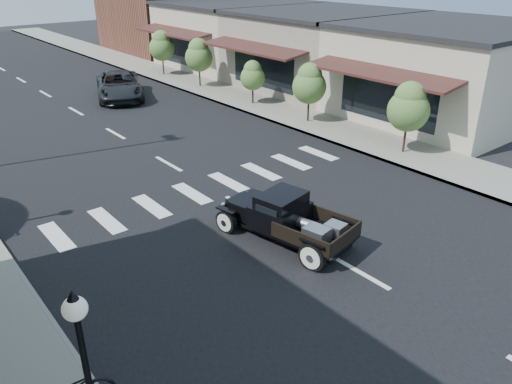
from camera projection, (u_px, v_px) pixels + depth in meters
ground at (284, 230)px, 15.39m from camera, size 120.00×120.00×0.00m
road at (90, 120)px, 25.91m from camera, size 14.00×80.00×0.02m
road_markings at (135, 145)px, 22.41m from camera, size 12.00×60.00×0.06m
sidewalk_right at (223, 93)px, 30.75m from camera, size 3.00×80.00×0.15m
storefront_near at (448, 72)px, 25.83m from camera, size 10.00×9.00×4.50m
storefront_mid at (322, 50)px, 32.14m from camera, size 10.00×9.00×4.50m
storefront_far at (238, 35)px, 38.46m from camera, size 10.00×9.00×4.50m
far_building_right at (175, 9)px, 45.24m from camera, size 11.00×10.00×7.00m
lamp_post_a at (89, 383)px, 7.45m from camera, size 0.36×0.36×3.36m
small_tree_a at (407, 119)px, 20.61m from camera, size 1.73×1.73×2.88m
small_tree_b at (309, 93)px, 24.67m from camera, size 1.67×1.67×2.79m
small_tree_c at (253, 83)px, 27.89m from camera, size 1.38×1.38×2.30m
small_tree_d at (199, 63)px, 31.58m from camera, size 1.73×1.73×2.88m
small_tree_e at (162, 53)px, 34.86m from camera, size 1.74×1.74×2.90m
hotrod_pickup at (286, 218)px, 14.54m from camera, size 2.80×4.59×1.49m
second_car at (119, 86)px, 29.60m from camera, size 4.37×6.01×1.52m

